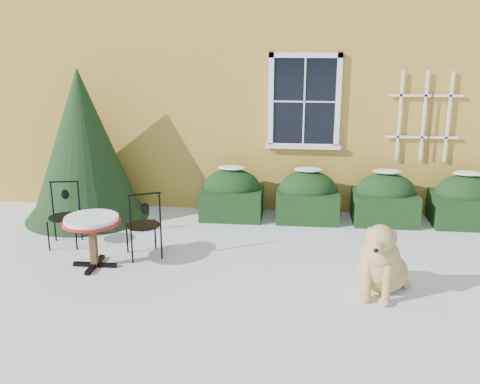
# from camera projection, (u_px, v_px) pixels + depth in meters

# --- Properties ---
(ground) EXTENTS (80.00, 80.00, 0.00)m
(ground) POSITION_uv_depth(u_px,v_px,m) (232.00, 280.00, 6.90)
(ground) COLOR white
(ground) RESTS_ON ground
(house) EXTENTS (12.40, 8.40, 6.40)m
(house) POSITION_uv_depth(u_px,v_px,m) (266.00, 30.00, 12.71)
(house) COLOR gold
(house) RESTS_ON ground
(hedge_row) EXTENTS (4.95, 0.80, 0.91)m
(hedge_row) POSITION_uv_depth(u_px,v_px,m) (346.00, 198.00, 9.07)
(hedge_row) COLOR black
(hedge_row) RESTS_ON ground
(evergreen_shrub) EXTENTS (2.11, 2.11, 2.56)m
(evergreen_shrub) POSITION_uv_depth(u_px,v_px,m) (84.00, 159.00, 9.10)
(evergreen_shrub) COLOR black
(evergreen_shrub) RESTS_ON ground
(bistro_table) EXTENTS (0.77, 0.77, 0.72)m
(bistro_table) POSITION_uv_depth(u_px,v_px,m) (92.00, 225.00, 7.15)
(bistro_table) COLOR black
(bistro_table) RESTS_ON ground
(patio_chair_near) EXTENTS (0.59, 0.58, 0.99)m
(patio_chair_near) POSITION_uv_depth(u_px,v_px,m) (144.00, 224.00, 7.51)
(patio_chair_near) COLOR black
(patio_chair_near) RESTS_ON ground
(patio_chair_far) EXTENTS (0.50, 0.49, 0.95)m
(patio_chair_far) POSITION_uv_depth(u_px,v_px,m) (64.00, 214.00, 7.99)
(patio_chair_far) COLOR black
(patio_chair_far) RESTS_ON ground
(dog) EXTENTS (0.80, 1.04, 0.98)m
(dog) POSITION_uv_depth(u_px,v_px,m) (382.00, 264.00, 6.44)
(dog) COLOR #D9B061
(dog) RESTS_ON ground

